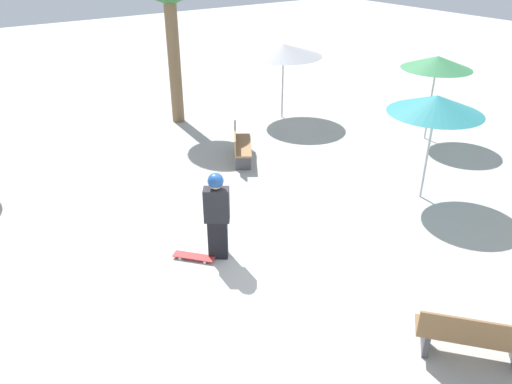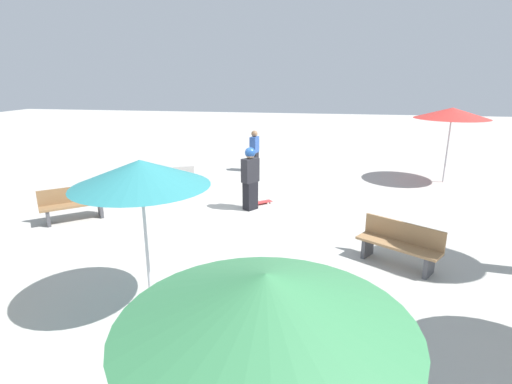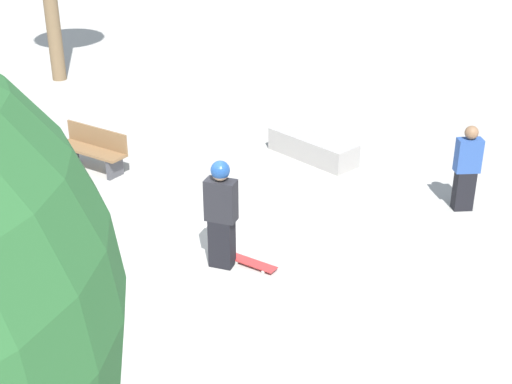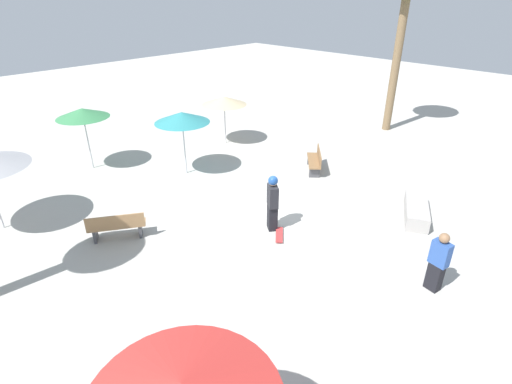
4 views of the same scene
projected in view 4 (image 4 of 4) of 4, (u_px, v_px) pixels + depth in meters
ground_plane at (271, 211)px, 12.97m from camera, size 60.00×60.00×0.00m
skater_main at (273, 201)px, 11.63m from camera, size 0.53×0.48×1.75m
skateboard at (279, 235)px, 11.66m from camera, size 0.67×0.74×0.07m
concrete_ledge at (416, 210)px, 12.55m from camera, size 1.50×2.08×0.47m
bench_near at (315, 161)px, 15.62m from camera, size 1.38×1.50×0.85m
bench_far at (117, 226)px, 11.38m from camera, size 1.23×1.59×0.85m
shade_umbrella_tan at (224, 101)px, 17.71m from camera, size 2.00×2.00×2.16m
shade_umbrella_teal at (182, 117)px, 14.61m from camera, size 2.04×2.04×2.43m
shade_umbrella_green at (82, 113)px, 15.03m from camera, size 1.96×1.96×2.43m
bystander_watching at (438, 262)px, 9.32m from camera, size 0.47×0.32×1.58m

